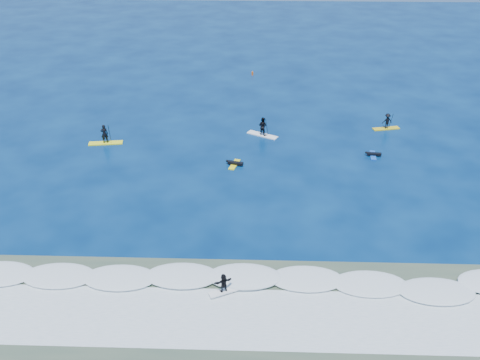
{
  "coord_description": "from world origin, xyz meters",
  "views": [
    {
      "loc": [
        1.61,
        -36.29,
        22.57
      ],
      "look_at": [
        0.35,
        2.41,
        0.6
      ],
      "focal_mm": 40.0,
      "sensor_mm": 36.0,
      "label": 1
    }
  ],
  "objects_px": {
    "prone_paddler_near": "(235,164)",
    "prone_paddler_far": "(373,155)",
    "sup_paddler_left": "(105,137)",
    "marker_buoy": "(252,73)",
    "sup_paddler_right": "(387,122)",
    "wave_surfer": "(224,284)",
    "sup_paddler_center": "(263,128)"
  },
  "relations": [
    {
      "from": "sup_paddler_left",
      "to": "sup_paddler_center",
      "type": "relative_size",
      "value": 1.05
    },
    {
      "from": "sup_paddler_center",
      "to": "wave_surfer",
      "type": "height_order",
      "value": "sup_paddler_center"
    },
    {
      "from": "sup_paddler_right",
      "to": "wave_surfer",
      "type": "height_order",
      "value": "sup_paddler_right"
    },
    {
      "from": "sup_paddler_center",
      "to": "prone_paddler_near",
      "type": "relative_size",
      "value": 1.53
    },
    {
      "from": "wave_surfer",
      "to": "marker_buoy",
      "type": "height_order",
      "value": "wave_surfer"
    },
    {
      "from": "prone_paddler_far",
      "to": "wave_surfer",
      "type": "bearing_deg",
      "value": 152.87
    },
    {
      "from": "prone_paddler_far",
      "to": "sup_paddler_left",
      "type": "bearing_deg",
      "value": 92.19
    },
    {
      "from": "sup_paddler_right",
      "to": "prone_paddler_far",
      "type": "bearing_deg",
      "value": -124.38
    },
    {
      "from": "sup_paddler_left",
      "to": "wave_surfer",
      "type": "xyz_separation_m",
      "value": [
        12.78,
        -21.19,
        0.07
      ]
    },
    {
      "from": "sup_paddler_left",
      "to": "marker_buoy",
      "type": "bearing_deg",
      "value": 48.19
    },
    {
      "from": "prone_paddler_near",
      "to": "prone_paddler_far",
      "type": "height_order",
      "value": "prone_paddler_near"
    },
    {
      "from": "sup_paddler_left",
      "to": "marker_buoy",
      "type": "relative_size",
      "value": 5.31
    },
    {
      "from": "sup_paddler_center",
      "to": "prone_paddler_near",
      "type": "height_order",
      "value": "sup_paddler_center"
    },
    {
      "from": "sup_paddler_right",
      "to": "marker_buoy",
      "type": "xyz_separation_m",
      "value": [
        -13.98,
        16.75,
        -0.48
      ]
    },
    {
      "from": "prone_paddler_far",
      "to": "wave_surfer",
      "type": "distance_m",
      "value": 23.2
    },
    {
      "from": "sup_paddler_left",
      "to": "marker_buoy",
      "type": "xyz_separation_m",
      "value": [
        14.03,
        21.13,
        -0.44
      ]
    },
    {
      "from": "sup_paddler_left",
      "to": "wave_surfer",
      "type": "height_order",
      "value": "sup_paddler_left"
    },
    {
      "from": "sup_paddler_right",
      "to": "marker_buoy",
      "type": "relative_size",
      "value": 4.54
    },
    {
      "from": "prone_paddler_near",
      "to": "wave_surfer",
      "type": "relative_size",
      "value": 1.08
    },
    {
      "from": "prone_paddler_near",
      "to": "prone_paddler_far",
      "type": "distance_m",
      "value": 13.0
    },
    {
      "from": "sup_paddler_right",
      "to": "prone_paddler_far",
      "type": "height_order",
      "value": "sup_paddler_right"
    },
    {
      "from": "sup_paddler_right",
      "to": "prone_paddler_near",
      "type": "height_order",
      "value": "sup_paddler_right"
    },
    {
      "from": "sup_paddler_right",
      "to": "sup_paddler_left",
      "type": "bearing_deg",
      "value": 176.16
    },
    {
      "from": "sup_paddler_center",
      "to": "prone_paddler_near",
      "type": "distance_m",
      "value": 6.94
    },
    {
      "from": "wave_surfer",
      "to": "sup_paddler_center",
      "type": "bearing_deg",
      "value": 57.83
    },
    {
      "from": "sup_paddler_left",
      "to": "prone_paddler_far",
      "type": "bearing_deg",
      "value": -12.32
    },
    {
      "from": "prone_paddler_near",
      "to": "wave_surfer",
      "type": "distance_m",
      "value": 17.14
    },
    {
      "from": "sup_paddler_left",
      "to": "wave_surfer",
      "type": "distance_m",
      "value": 24.74
    },
    {
      "from": "sup_paddler_right",
      "to": "wave_surfer",
      "type": "distance_m",
      "value": 29.76
    },
    {
      "from": "prone_paddler_far",
      "to": "wave_surfer",
      "type": "relative_size",
      "value": 1.0
    },
    {
      "from": "sup_paddler_left",
      "to": "prone_paddler_far",
      "type": "height_order",
      "value": "sup_paddler_left"
    },
    {
      "from": "sup_paddler_right",
      "to": "marker_buoy",
      "type": "distance_m",
      "value": 21.83
    }
  ]
}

